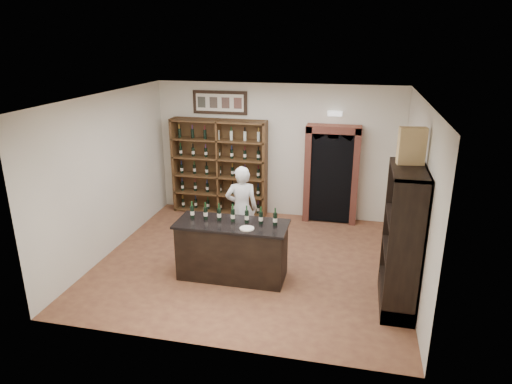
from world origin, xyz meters
TOP-DOWN VIEW (x-y plane):
  - floor at (0.00, 0.00)m, footprint 5.50×5.50m
  - ceiling at (0.00, 0.00)m, footprint 5.50×5.50m
  - wall_back at (0.00, 2.50)m, footprint 5.50×0.04m
  - wall_left at (-2.75, 0.00)m, footprint 0.04×5.00m
  - wall_right at (2.75, 0.00)m, footprint 0.04×5.00m
  - wine_shelf at (-1.30, 2.33)m, footprint 2.20×0.38m
  - framed_picture at (-1.30, 2.47)m, footprint 1.25×0.04m
  - arched_doorway at (1.25, 2.33)m, footprint 1.17×0.35m
  - emergency_light at (1.25, 2.42)m, footprint 0.30×0.10m
  - tasting_counter at (-0.20, -0.60)m, footprint 1.88×0.78m
  - counter_bottle_0 at (-0.92, -0.52)m, footprint 0.07×0.07m
  - counter_bottle_1 at (-0.68, -0.52)m, footprint 0.07×0.07m
  - counter_bottle_2 at (-0.44, -0.52)m, footprint 0.07×0.07m
  - counter_bottle_3 at (-0.20, -0.52)m, footprint 0.07×0.07m
  - counter_bottle_4 at (0.04, -0.52)m, footprint 0.07×0.07m
  - counter_bottle_5 at (0.28, -0.52)m, footprint 0.07×0.07m
  - counter_bottle_6 at (0.52, -0.52)m, footprint 0.07×0.07m
  - side_cabinet at (2.52, -0.90)m, footprint 0.48×1.20m
  - shopkeeper at (-0.31, 0.47)m, footprint 0.70×0.55m
  - plate at (0.11, -0.79)m, footprint 0.24×0.24m
  - wine_crate at (2.51, -0.68)m, footprint 0.40×0.21m

SIDE VIEW (x-z plane):
  - floor at x=0.00m, z-range 0.00..0.00m
  - tasting_counter at x=-0.20m, z-range -0.01..0.99m
  - side_cabinet at x=2.52m, z-range -0.35..1.85m
  - shopkeeper at x=-0.31m, z-range 0.00..1.68m
  - plate at x=0.11m, z-range 1.00..1.02m
  - wine_shelf at x=-1.30m, z-range 0.00..2.20m
  - counter_bottle_0 at x=-0.92m, z-range 0.96..1.26m
  - counter_bottle_1 at x=-0.68m, z-range 0.96..1.26m
  - counter_bottle_2 at x=-0.44m, z-range 0.96..1.26m
  - counter_bottle_3 at x=-0.20m, z-range 0.96..1.26m
  - counter_bottle_4 at x=0.04m, z-range 0.96..1.26m
  - counter_bottle_5 at x=0.28m, z-range 0.96..1.26m
  - counter_bottle_6 at x=0.52m, z-range 0.96..1.26m
  - arched_doorway at x=1.25m, z-range 0.05..2.22m
  - wall_back at x=0.00m, z-range 0.00..3.00m
  - wall_left at x=-2.75m, z-range 0.00..3.00m
  - wall_right at x=2.75m, z-range 0.00..3.00m
  - emergency_light at x=1.25m, z-range 2.35..2.45m
  - wine_crate at x=2.51m, z-range 2.20..2.74m
  - framed_picture at x=-1.30m, z-range 2.29..2.81m
  - ceiling at x=0.00m, z-range 3.00..3.00m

